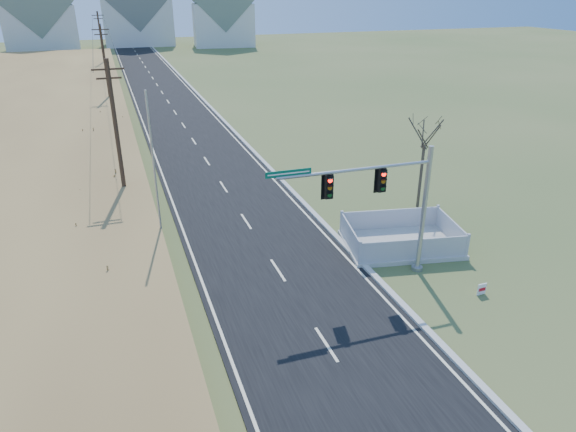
# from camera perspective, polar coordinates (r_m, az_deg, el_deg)

# --- Properties ---
(ground) EXTENTS (260.00, 260.00, 0.00)m
(ground) POSITION_cam_1_polar(r_m,az_deg,el_deg) (22.05, 2.19, -11.13)
(ground) COLOR #455A2B
(ground) RESTS_ON ground
(road) EXTENTS (8.00, 180.00, 0.06)m
(road) POSITION_cam_1_polar(r_m,az_deg,el_deg) (68.21, -13.62, 12.87)
(road) COLOR black
(road) RESTS_ON ground
(curb) EXTENTS (0.30, 180.00, 0.18)m
(curb) POSITION_cam_1_polar(r_m,az_deg,el_deg) (68.73, -10.11, 13.30)
(curb) COLOR #B2AFA8
(curb) RESTS_ON ground
(utility_pole_near) EXTENTS (1.80, 0.26, 9.00)m
(utility_pole_near) POSITION_cam_1_polar(r_m,az_deg,el_deg) (32.69, -18.50, 8.73)
(utility_pole_near) COLOR #422D1E
(utility_pole_near) RESTS_ON ground
(utility_pole_mid) EXTENTS (1.80, 0.26, 9.00)m
(utility_pole_mid) POSITION_cam_1_polar(r_m,az_deg,el_deg) (62.20, -19.64, 15.49)
(utility_pole_mid) COLOR #422D1E
(utility_pole_mid) RESTS_ON ground
(utility_pole_far) EXTENTS (1.80, 0.26, 9.00)m
(utility_pole_far) POSITION_cam_1_polar(r_m,az_deg,el_deg) (92.03, -20.05, 17.89)
(utility_pole_far) COLOR #422D1E
(utility_pole_far) RESTS_ON ground
(condo_nnw) EXTENTS (14.93, 11.17, 17.03)m
(condo_nnw) POSITION_cam_1_polar(r_m,az_deg,el_deg) (125.32, -25.97, 19.38)
(condo_nnw) COLOR silver
(condo_nnw) RESTS_ON ground
(condo_n) EXTENTS (15.27, 10.20, 18.54)m
(condo_n) POSITION_cam_1_polar(r_m,az_deg,el_deg) (129.07, -16.50, 21.10)
(condo_n) COLOR silver
(condo_n) RESTS_ON ground
(condo_ne) EXTENTS (14.12, 10.51, 16.52)m
(condo_ne) POSITION_cam_1_polar(r_m,az_deg,el_deg) (123.73, -7.27, 21.37)
(condo_ne) COLOR silver
(condo_ne) RESTS_ON ground
(traffic_signal_mast) EXTENTS (7.90, 0.54, 6.28)m
(traffic_signal_mast) POSITION_cam_1_polar(r_m,az_deg,el_deg) (23.53, 11.30, 1.78)
(traffic_signal_mast) COLOR #9EA0A5
(traffic_signal_mast) RESTS_ON ground
(fence_enclosure) EXTENTS (6.52, 5.05, 1.34)m
(fence_enclosure) POSITION_cam_1_polar(r_m,az_deg,el_deg) (28.03, 12.39, -2.80)
(fence_enclosure) COLOR #B7B5AD
(fence_enclosure) RESTS_ON ground
(open_sign) EXTENTS (0.45, 0.08, 0.55)m
(open_sign) POSITION_cam_1_polar(r_m,az_deg,el_deg) (24.84, 20.72, -7.62)
(open_sign) COLOR white
(open_sign) RESTS_ON ground
(flagpole) EXTENTS (0.38, 0.38, 8.35)m
(flagpole) POSITION_cam_1_polar(r_m,az_deg,el_deg) (26.54, -14.38, 2.68)
(flagpole) COLOR #B7B5AD
(flagpole) RESTS_ON ground
(bare_tree) EXTENTS (2.29, 2.29, 6.07)m
(bare_tree) POSITION_cam_1_polar(r_m,az_deg,el_deg) (31.85, 15.07, 9.15)
(bare_tree) COLOR #4C3F33
(bare_tree) RESTS_ON ground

